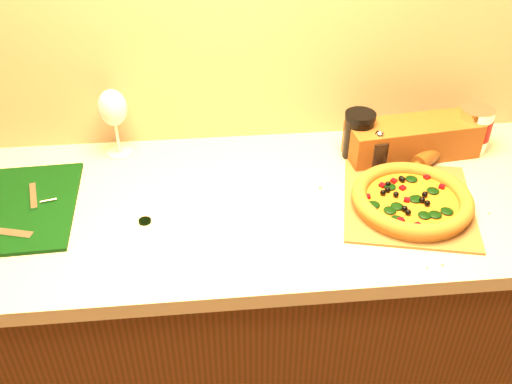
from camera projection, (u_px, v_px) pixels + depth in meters
name	position (u px, v px, depth m)	size (l,w,h in m)	color
cabinet	(255.00, 321.00, 1.76)	(2.80, 0.65, 0.86)	#43280E
countertop	(255.00, 205.00, 1.49)	(2.84, 0.68, 0.04)	#C2B797
pizza_peel	(407.00, 199.00, 1.48)	(0.40, 0.51, 0.01)	brown
pizza	(412.00, 200.00, 1.44)	(0.30, 0.30, 0.04)	#AE652B
cutting_board	(22.00, 208.00, 1.44)	(0.29, 0.37, 0.03)	black
bottle_cap	(145.00, 221.00, 1.40)	(0.03, 0.03, 0.01)	black
pepper_grinder	(377.00, 152.00, 1.58)	(0.06, 0.06, 0.12)	black
rolling_pin	(440.00, 148.00, 1.64)	(0.28, 0.25, 0.05)	#613110
coffee_canister	(474.00, 129.00, 1.64)	(0.10, 0.10, 0.13)	silver
bread_bag	(412.00, 139.00, 1.63)	(0.38, 0.12, 0.10)	brown
wine_glass	(113.00, 110.00, 1.58)	(0.08, 0.08, 0.20)	silver
dark_jar	(358.00, 135.00, 1.61)	(0.09, 0.09, 0.14)	black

